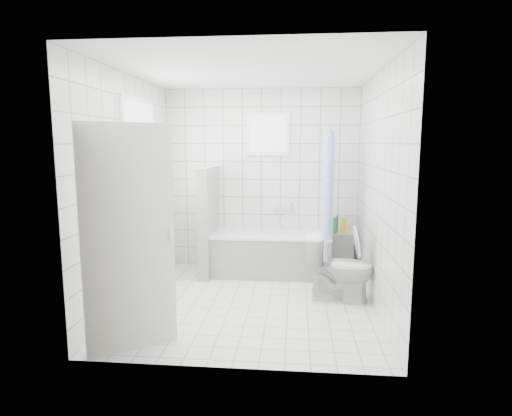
# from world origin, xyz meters

# --- Properties ---
(ground) EXTENTS (3.00, 3.00, 0.00)m
(ground) POSITION_xyz_m (0.00, 0.00, 0.00)
(ground) COLOR white
(ground) RESTS_ON ground
(ceiling) EXTENTS (3.00, 3.00, 0.00)m
(ceiling) POSITION_xyz_m (0.00, 0.00, 2.60)
(ceiling) COLOR white
(ceiling) RESTS_ON ground
(wall_back) EXTENTS (2.80, 0.02, 2.60)m
(wall_back) POSITION_xyz_m (0.00, 1.50, 1.30)
(wall_back) COLOR white
(wall_back) RESTS_ON ground
(wall_front) EXTENTS (2.80, 0.02, 2.60)m
(wall_front) POSITION_xyz_m (0.00, -1.50, 1.30)
(wall_front) COLOR white
(wall_front) RESTS_ON ground
(wall_left) EXTENTS (0.02, 3.00, 2.60)m
(wall_left) POSITION_xyz_m (-1.40, 0.00, 1.30)
(wall_left) COLOR white
(wall_left) RESTS_ON ground
(wall_right) EXTENTS (0.02, 3.00, 2.60)m
(wall_right) POSITION_xyz_m (1.40, 0.00, 1.30)
(wall_right) COLOR white
(wall_right) RESTS_ON ground
(window_left) EXTENTS (0.01, 0.90, 1.40)m
(window_left) POSITION_xyz_m (-1.35, 0.30, 1.60)
(window_left) COLOR white
(window_left) RESTS_ON wall_left
(window_back) EXTENTS (0.50, 0.01, 0.50)m
(window_back) POSITION_xyz_m (0.10, 1.46, 1.95)
(window_back) COLOR white
(window_back) RESTS_ON wall_back
(window_sill) EXTENTS (0.18, 1.02, 0.08)m
(window_sill) POSITION_xyz_m (-1.31, 0.30, 0.86)
(window_sill) COLOR white
(window_sill) RESTS_ON wall_left
(door) EXTENTS (0.67, 0.50, 2.00)m
(door) POSITION_xyz_m (-0.92, -1.25, 1.00)
(door) COLOR silver
(door) RESTS_ON ground
(bathtub) EXTENTS (1.63, 0.77, 0.58)m
(bathtub) POSITION_xyz_m (0.17, 1.12, 0.29)
(bathtub) COLOR white
(bathtub) RESTS_ON ground
(partition_wall) EXTENTS (0.15, 0.85, 1.50)m
(partition_wall) POSITION_xyz_m (-0.71, 1.07, 0.75)
(partition_wall) COLOR white
(partition_wall) RESTS_ON ground
(tiled_ledge) EXTENTS (0.40, 0.24, 0.55)m
(tiled_ledge) POSITION_xyz_m (1.13, 1.38, 0.28)
(tiled_ledge) COLOR white
(tiled_ledge) RESTS_ON ground
(toilet) EXTENTS (0.82, 0.55, 0.77)m
(toilet) POSITION_xyz_m (1.03, 0.15, 0.39)
(toilet) COLOR silver
(toilet) RESTS_ON ground
(curtain_rod) EXTENTS (0.02, 0.80, 0.02)m
(curtain_rod) POSITION_xyz_m (0.93, 1.10, 2.00)
(curtain_rod) COLOR silver
(curtain_rod) RESTS_ON wall_back
(shower_curtain) EXTENTS (0.14, 0.48, 1.78)m
(shower_curtain) POSITION_xyz_m (0.93, 0.97, 1.10)
(shower_curtain) COLOR #5688FF
(shower_curtain) RESTS_ON curtain_rod
(tub_faucet) EXTENTS (0.18, 0.06, 0.06)m
(tub_faucet) POSITION_xyz_m (0.27, 1.46, 0.85)
(tub_faucet) COLOR silver
(tub_faucet) RESTS_ON wall_back
(sill_bottles) EXTENTS (0.18, 0.72, 0.30)m
(sill_bottles) POSITION_xyz_m (-1.30, 0.24, 1.02)
(sill_bottles) COLOR pink
(sill_bottles) RESTS_ON window_sill
(ledge_bottles) EXTENTS (0.19, 0.17, 0.24)m
(ledge_bottles) POSITION_xyz_m (1.11, 1.35, 0.67)
(ledge_bottles) COLOR yellow
(ledge_bottles) RESTS_ON tiled_ledge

